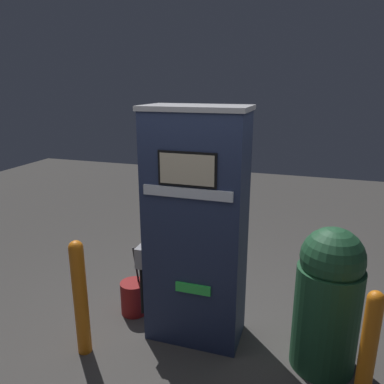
{
  "coord_description": "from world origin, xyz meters",
  "views": [
    {
      "loc": [
        0.9,
        -2.66,
        2.26
      ],
      "look_at": [
        0.0,
        0.12,
        1.41
      ],
      "focal_mm": 35.0,
      "sensor_mm": 36.0,
      "label": 1
    }
  ],
  "objects_px": {
    "gas_pump": "(196,228)",
    "safety_bollard_far": "(368,354)",
    "trash_bin": "(328,299)",
    "safety_bollard": "(80,296)",
    "squeegee_bucket": "(134,297)"
  },
  "relations": [
    {
      "from": "gas_pump",
      "to": "safety_bollard_far",
      "type": "relative_size",
      "value": 2.12
    },
    {
      "from": "gas_pump",
      "to": "safety_bollard_far",
      "type": "bearing_deg",
      "value": -20.8
    },
    {
      "from": "trash_bin",
      "to": "safety_bollard_far",
      "type": "relative_size",
      "value": 1.23
    },
    {
      "from": "safety_bollard",
      "to": "safety_bollard_far",
      "type": "height_order",
      "value": "safety_bollard"
    },
    {
      "from": "safety_bollard",
      "to": "safety_bollard_far",
      "type": "xyz_separation_m",
      "value": [
        2.22,
        0.02,
        -0.03
      ]
    },
    {
      "from": "gas_pump",
      "to": "squeegee_bucket",
      "type": "distance_m",
      "value": 1.13
    },
    {
      "from": "trash_bin",
      "to": "safety_bollard_far",
      "type": "height_order",
      "value": "trash_bin"
    },
    {
      "from": "trash_bin",
      "to": "safety_bollard",
      "type": "bearing_deg",
      "value": -166.48
    },
    {
      "from": "safety_bollard_far",
      "to": "safety_bollard",
      "type": "bearing_deg",
      "value": -179.4
    },
    {
      "from": "trash_bin",
      "to": "squeegee_bucket",
      "type": "height_order",
      "value": "trash_bin"
    },
    {
      "from": "trash_bin",
      "to": "safety_bollard_far",
      "type": "xyz_separation_m",
      "value": [
        0.25,
        -0.45,
        -0.1
      ]
    },
    {
      "from": "safety_bollard",
      "to": "safety_bollard_far",
      "type": "distance_m",
      "value": 2.22
    },
    {
      "from": "gas_pump",
      "to": "safety_bollard",
      "type": "distance_m",
      "value": 1.13
    },
    {
      "from": "safety_bollard_far",
      "to": "trash_bin",
      "type": "bearing_deg",
      "value": 119.18
    },
    {
      "from": "trash_bin",
      "to": "squeegee_bucket",
      "type": "xyz_separation_m",
      "value": [
        -1.82,
        0.19,
        -0.45
      ]
    }
  ]
}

